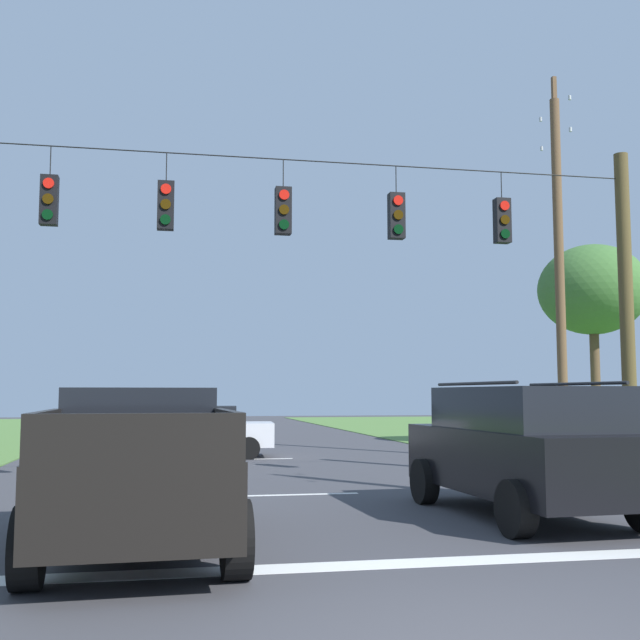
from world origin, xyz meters
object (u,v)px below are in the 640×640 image
(distant_car_oncoming, at_px, (125,420))
(tree_roadside_far_right, at_px, (593,291))
(pickup_truck, at_px, (138,467))
(distant_car_crossing_white, at_px, (200,430))
(utility_pole_mid_right, at_px, (559,265))
(overhead_signal_span, at_px, (293,285))
(suv_black, at_px, (523,447))

(distant_car_oncoming, height_order, tree_roadside_far_right, tree_roadside_far_right)
(pickup_truck, relative_size, distant_car_crossing_white, 1.24)
(utility_pole_mid_right, bearing_deg, distant_car_oncoming, 133.88)
(utility_pole_mid_right, bearing_deg, overhead_signal_span, -150.03)
(suv_black, bearing_deg, distant_car_oncoming, 108.42)
(suv_black, distance_m, distant_car_crossing_white, 12.94)
(distant_car_oncoming, xyz_separation_m, utility_pole_mid_right, (12.53, -13.03, 4.71))
(distant_car_oncoming, bearing_deg, utility_pole_mid_right, -46.12)
(pickup_truck, height_order, distant_car_crossing_white, pickup_truck)
(distant_car_crossing_white, distance_m, utility_pole_mid_right, 11.45)
(distant_car_crossing_white, xyz_separation_m, tree_roadside_far_right, (13.87, 1.61, 4.76))
(overhead_signal_span, bearing_deg, tree_roadside_far_right, 38.84)
(pickup_truck, bearing_deg, overhead_signal_span, 61.71)
(pickup_truck, height_order, suv_black, suv_black)
(overhead_signal_span, relative_size, suv_black, 3.03)
(utility_pole_mid_right, xyz_separation_m, tree_roadside_far_right, (4.06, 5.17, 0.06))
(overhead_signal_span, relative_size, utility_pole_mid_right, 1.35)
(suv_black, bearing_deg, distant_car_crossing_white, 110.22)
(overhead_signal_span, height_order, tree_roadside_far_right, tree_roadside_far_right)
(tree_roadside_far_right, bearing_deg, distant_car_oncoming, 154.65)
(utility_pole_mid_right, bearing_deg, distant_car_crossing_white, 160.03)
(utility_pole_mid_right, bearing_deg, pickup_truck, -138.26)
(distant_car_oncoming, height_order, utility_pole_mid_right, utility_pole_mid_right)
(suv_black, xyz_separation_m, distant_car_crossing_white, (-4.47, 12.14, -0.27))
(overhead_signal_span, distance_m, distant_car_crossing_white, 9.10)
(overhead_signal_span, xyz_separation_m, suv_black, (3.01, -3.77, -2.97))
(overhead_signal_span, height_order, distant_car_crossing_white, overhead_signal_span)
(utility_pole_mid_right, height_order, tree_roadside_far_right, utility_pole_mid_right)
(pickup_truck, distance_m, distant_car_oncoming, 22.96)
(distant_car_crossing_white, bearing_deg, overhead_signal_span, -80.10)
(overhead_signal_span, bearing_deg, suv_black, -51.36)
(suv_black, distance_m, distant_car_oncoming, 22.78)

